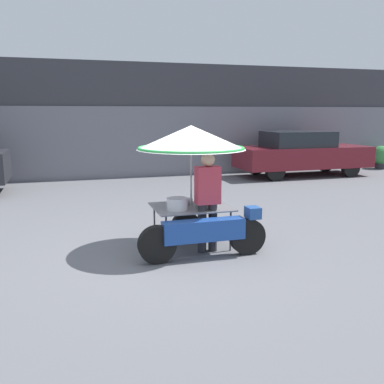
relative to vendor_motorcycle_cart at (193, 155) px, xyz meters
name	(u,v)px	position (x,y,z in m)	size (l,w,h in m)	color
ground_plane	(176,253)	(-0.34, -0.22, -1.54)	(36.00, 36.00, 0.00)	slate
shopfront_building	(109,120)	(-0.34, 8.99, 0.38)	(28.00, 2.06, 3.86)	#38383D
vendor_motorcycle_cart	(193,155)	(0.00, 0.00, 0.00)	(2.03, 1.77, 2.01)	black
vendor_person	(208,197)	(0.16, -0.28, -0.64)	(0.38, 0.22, 1.59)	#2D2D33
parked_car	(302,153)	(6.00, 6.58, -0.73)	(4.66, 1.75, 1.56)	black
potted_plant	(381,156)	(10.07, 7.38, -1.04)	(0.75, 0.75, 0.90)	#2D2D33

